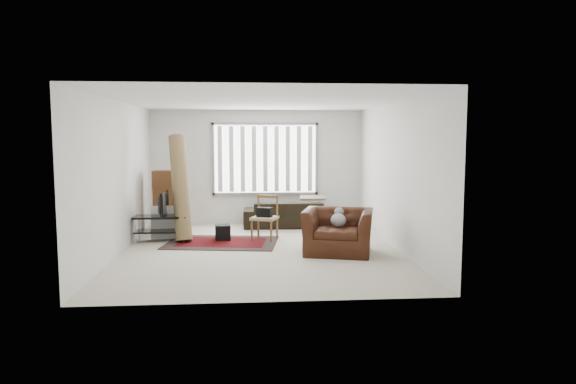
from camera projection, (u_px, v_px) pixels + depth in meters
name	position (u px, v px, depth m)	size (l,w,h in m)	color
room	(261.00, 153.00, 9.71)	(6.00, 6.02, 2.71)	beige
persian_rug	(222.00, 243.00, 10.02)	(2.30, 1.71, 0.02)	black
tv_stand	(161.00, 223.00, 10.16)	(1.03, 0.46, 0.51)	black
tv	(160.00, 204.00, 10.12)	(0.83, 0.11, 0.48)	black
subwoofer	(223.00, 232.00, 10.25)	(0.30, 0.30, 0.30)	black
moving_boxes	(166.00, 204.00, 11.13)	(0.56, 0.52, 1.35)	brown
white_flatpack	(164.00, 222.00, 10.39)	(0.53, 0.08, 0.68)	silver
rolled_rug	(180.00, 187.00, 10.21)	(0.32, 0.32, 2.13)	brown
sofa	(288.00, 210.00, 11.83)	(2.04, 0.88, 0.78)	black
side_chair	(265.00, 216.00, 10.30)	(0.61, 0.61, 0.89)	#927F60
armchair	(338.00, 228.00, 9.12)	(1.44, 1.32, 0.89)	#35160A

